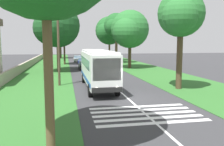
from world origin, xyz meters
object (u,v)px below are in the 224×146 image
coach_bus (98,67)px  utility_pole (59,47)px  roadside_tree_right_3 (129,30)px  trailing_car_0 (84,66)px  trailing_car_2 (77,59)px  trailing_minibus_0 (88,52)px  roadside_tree_right_2 (116,26)px  roadside_tree_left_1 (60,37)px  trailing_car_1 (82,61)px  trailing_car_3 (91,57)px  roadside_tree_left_2 (56,27)px  roadside_tree_right_0 (109,31)px  roadside_tree_right_1 (180,16)px  roadside_tree_left_3 (63,28)px

coach_bus → utility_pole: bearing=62.9°
roadside_tree_right_3 → trailing_car_0: bearing=96.3°
trailing_car_2 → roadside_tree_right_3: 19.72m
trailing_minibus_0 → roadside_tree_right_2: 23.34m
roadside_tree_left_1 → trailing_car_2: bearing=-161.6°
trailing_car_0 → trailing_car_1: 9.53m
utility_pole → trailing_car_0: bearing=-13.9°
trailing_car_2 → roadside_tree_right_2: roadside_tree_right_2 is taller
trailing_car_0 → trailing_minibus_0: size_ratio=0.72×
trailing_car_2 → trailing_car_3: bearing=-29.1°
trailing_car_2 → roadside_tree_left_2: roadside_tree_left_2 is taller
roadside_tree_right_0 → roadside_tree_right_1: bearing=179.9°
trailing_car_0 → trailing_minibus_0: 33.62m
trailing_car_1 → coach_bus: bearing=179.4°
utility_pole → roadside_tree_left_3: bearing=-0.7°
roadside_tree_left_3 → trailing_car_3: bearing=-25.8°
trailing_car_2 → roadside_tree_left_3: bearing=157.5°
trailing_car_3 → roadside_tree_right_2: roadside_tree_right_2 is taller
utility_pole → roadside_tree_right_2: bearing=-23.4°
roadside_tree_left_2 → trailing_car_2: bearing=-11.8°
roadside_tree_left_1 → roadside_tree_right_0: 16.74m
trailing_car_0 → roadside_tree_left_1: size_ratio=0.48×
trailing_car_1 → roadside_tree_right_1: bearing=-165.9°
trailing_car_0 → trailing_car_1: size_ratio=1.00×
roadside_tree_right_2 → roadside_tree_left_3: bearing=96.3°
roadside_tree_left_3 → roadside_tree_right_1: roadside_tree_left_3 is taller
trailing_car_0 → utility_pole: (-15.33, 3.78, 3.35)m
trailing_car_3 → roadside_tree_left_3: (-14.63, 7.06, 6.90)m
coach_bus → utility_pole: utility_pole is taller
trailing_minibus_0 → roadside_tree_left_3: 25.14m
roadside_tree_left_1 → roadside_tree_right_1: size_ratio=0.95×
coach_bus → trailing_car_0: (17.27, 0.01, -1.48)m
coach_bus → roadside_tree_right_1: roadside_tree_right_1 is taller
roadside_tree_left_1 → trailing_car_0: bearing=-171.5°
trailing_minibus_0 → roadside_tree_right_2: size_ratio=0.55×
trailing_car_2 → trailing_minibus_0: 16.18m
roadside_tree_left_2 → roadside_tree_right_0: bearing=-29.6°
roadside_tree_right_2 → roadside_tree_left_1: bearing=32.6°
coach_bus → trailing_minibus_0: (50.66, -3.79, -0.60)m
roadside_tree_left_1 → utility_pole: size_ratio=1.16×
trailing_car_1 → trailing_car_3: bearing=-12.2°
trailing_car_0 → roadside_tree_left_1: (30.64, 4.56, 5.51)m
trailing_car_0 → roadside_tree_right_1: (-19.35, -7.55, 6.37)m
trailing_car_1 → roadside_tree_right_1: roadside_tree_right_1 is taller
coach_bus → roadside_tree_left_2: bearing=16.0°
roadside_tree_left_1 → roadside_tree_right_1: bearing=-166.4°
trailing_minibus_0 → roadside_tree_right_3: (-32.52, -4.13, 5.10)m
trailing_car_1 → trailing_minibus_0: (23.86, -3.51, 0.88)m
roadside_tree_right_2 → roadside_tree_right_3: roadside_tree_right_2 is taller
trailing_car_1 → roadside_tree_right_1: 30.45m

